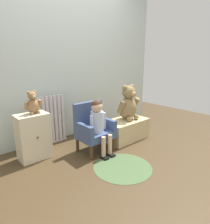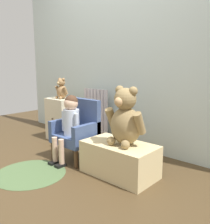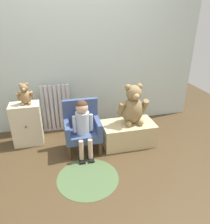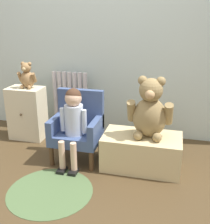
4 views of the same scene
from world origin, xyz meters
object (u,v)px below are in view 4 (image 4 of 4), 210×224
object	(u,v)px
small_teddy_bear	(27,77)
child_figure	(73,116)
radiator	(70,103)
floor_rug	(50,191)
child_armchair	(78,127)
small_dresser	(27,113)
large_teddy_bear	(150,111)
low_bench	(141,151)

from	to	relation	value
small_teddy_bear	child_figure	bearing A→B (deg)	-32.61
radiator	small_teddy_bear	size ratio (longest dim) A/B	2.56
child_figure	floor_rug	distance (m)	0.67
child_armchair	floor_rug	xyz separation A→B (m)	(-0.03, -0.59, -0.32)
small_dresser	small_teddy_bear	distance (m)	0.42
large_teddy_bear	floor_rug	distance (m)	1.07
radiator	floor_rug	world-z (taller)	radiator
large_teddy_bear	floor_rug	bearing A→B (deg)	-140.81
low_bench	large_teddy_bear	xyz separation A→B (m)	(0.05, 0.01, 0.39)
large_teddy_bear	low_bench	bearing A→B (deg)	-167.80
radiator	child_armchair	size ratio (longest dim) A/B	1.08
child_armchair	child_figure	size ratio (longest dim) A/B	0.92
large_teddy_bear	small_teddy_bear	distance (m)	1.39
small_dresser	floor_rug	world-z (taller)	small_dresser
radiator	low_bench	world-z (taller)	radiator
small_dresser	large_teddy_bear	size ratio (longest dim) A/B	1.08
child_figure	floor_rug	bearing A→B (deg)	-94.05
small_dresser	child_figure	size ratio (longest dim) A/B	0.81
radiator	small_dresser	size ratio (longest dim) A/B	1.23
radiator	floor_rug	size ratio (longest dim) A/B	1.05
child_armchair	large_teddy_bear	distance (m)	0.71
low_bench	floor_rug	bearing A→B (deg)	-139.17
low_bench	large_teddy_bear	size ratio (longest dim) A/B	1.29
child_armchair	low_bench	xyz separation A→B (m)	(0.62, -0.03, -0.17)
low_bench	floor_rug	size ratio (longest dim) A/B	1.02
small_teddy_bear	radiator	bearing A→B (deg)	37.09
child_figure	small_teddy_bear	size ratio (longest dim) A/B	2.58
low_bench	small_teddy_bear	size ratio (longest dim) A/B	2.49
child_armchair	child_figure	world-z (taller)	child_figure
radiator	child_figure	xyz separation A→B (m)	(0.30, -0.71, 0.11)
large_teddy_bear	small_teddy_bear	xyz separation A→B (m)	(-1.34, 0.34, 0.16)
low_bench	large_teddy_bear	world-z (taller)	large_teddy_bear
child_figure	small_dresser	bearing A→B (deg)	149.25
radiator	large_teddy_bear	distance (m)	1.17
child_armchair	child_figure	distance (m)	0.18
small_dresser	low_bench	distance (m)	1.38
child_figure	large_teddy_bear	world-z (taller)	large_teddy_bear
small_dresser	small_teddy_bear	size ratio (longest dim) A/B	2.08
child_armchair	large_teddy_bear	bearing A→B (deg)	-1.40
small_dresser	large_teddy_bear	distance (m)	1.44
small_dresser	low_bench	bearing A→B (deg)	-14.32
child_figure	floor_rug	xyz separation A→B (m)	(-0.03, -0.48, -0.47)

